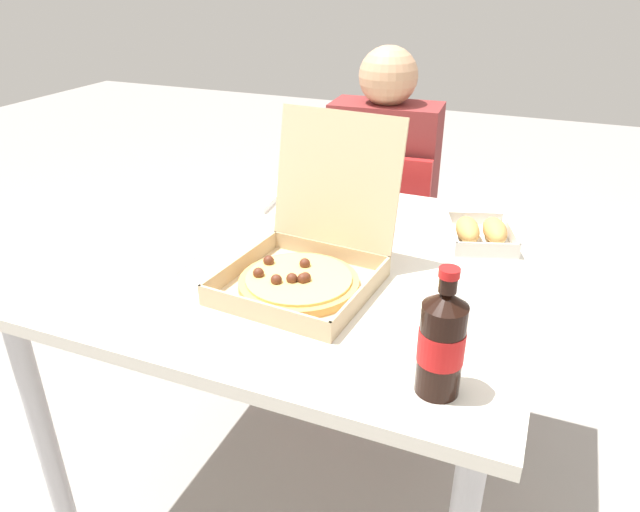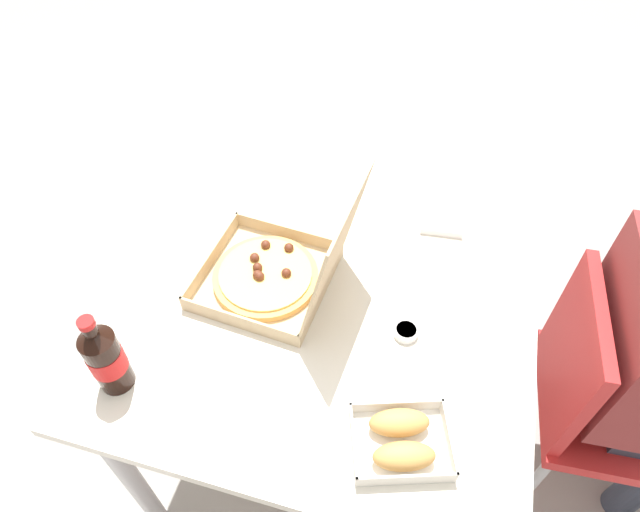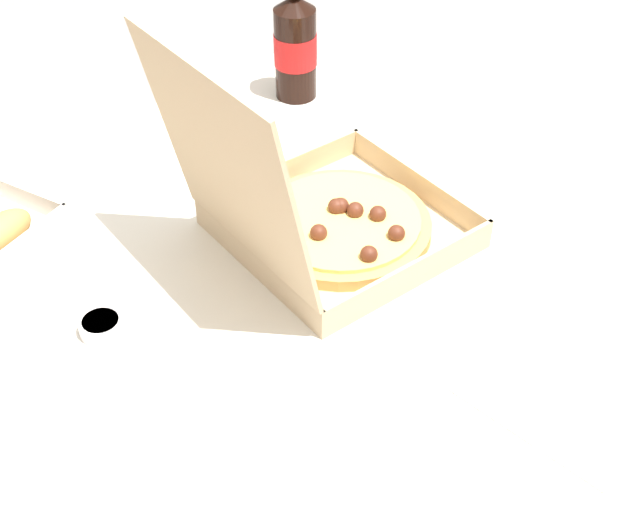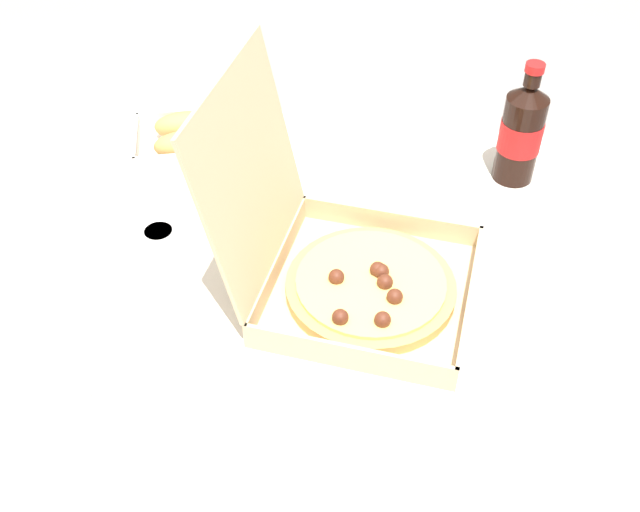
{
  "view_description": "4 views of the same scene",
  "coord_description": "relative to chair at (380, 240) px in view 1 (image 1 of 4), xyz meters",
  "views": [
    {
      "loc": [
        0.52,
        -1.13,
        1.38
      ],
      "look_at": [
        0.07,
        -0.04,
        0.78
      ],
      "focal_mm": 32.82,
      "sensor_mm": 36.0,
      "label": 1
    },
    {
      "loc": [
        0.84,
        0.2,
        1.82
      ],
      "look_at": [
        -0.01,
        -0.04,
        0.8
      ],
      "focal_mm": 31.13,
      "sensor_mm": 36.0,
      "label": 2
    },
    {
      "loc": [
        -0.61,
        0.51,
        1.53
      ],
      "look_at": [
        0.01,
        -0.06,
        0.81
      ],
      "focal_mm": 48.13,
      "sensor_mm": 36.0,
      "label": 3
    },
    {
      "loc": [
        -0.72,
        -0.22,
        1.57
      ],
      "look_at": [
        0.08,
        -0.08,
        0.82
      ],
      "focal_mm": 41.76,
      "sensor_mm": 36.0,
      "label": 4
    }
  ],
  "objects": [
    {
      "name": "napkin_pile",
      "position": [
        -0.24,
        -0.49,
        0.29
      ],
      "size": [
        0.12,
        0.12,
        0.02
      ],
      "primitive_type": "cube",
      "rotation": [
        0.0,
        0.0,
        0.1
      ],
      "color": "white",
      "rests_on": "dining_table"
    },
    {
      "name": "pizza_box_open",
      "position": [
        0.08,
        -0.85,
        0.33
      ],
      "size": [
        0.33,
        0.38,
        0.34
      ],
      "color": "tan",
      "rests_on": "dining_table"
    },
    {
      "name": "chair",
      "position": [
        0.0,
        0.0,
        0.0
      ],
      "size": [
        0.43,
        0.43,
        0.83
      ],
      "color": "red",
      "rests_on": "ground_plane"
    },
    {
      "name": "ground_plane",
      "position": [
        0.01,
        -0.72,
        -0.48
      ],
      "size": [
        10.0,
        10.0,
        0.0
      ],
      "primitive_type": "plane",
      "color": "gray"
    },
    {
      "name": "diner_person",
      "position": [
        -0.0,
        0.06,
        0.21
      ],
      "size": [
        0.37,
        0.42,
        1.15
      ],
      "color": "#333847",
      "rests_on": "ground_plane"
    },
    {
      "name": "dipping_sauce_cup",
      "position": [
        0.14,
        -0.52,
        0.29
      ],
      "size": [
        0.06,
        0.06,
        0.02
      ],
      "color": "white",
      "rests_on": "dining_table"
    },
    {
      "name": "paper_menu",
      "position": [
        -0.31,
        -0.85,
        0.28
      ],
      "size": [
        0.22,
        0.16,
        0.0
      ],
      "primitive_type": "cube",
      "rotation": [
        0.0,
        0.0,
        0.07
      ],
      "color": "white",
      "rests_on": "dining_table"
    },
    {
      "name": "bread_side_box",
      "position": [
        0.4,
        -0.49,
        0.31
      ],
      "size": [
        0.2,
        0.23,
        0.06
      ],
      "color": "white",
      "rests_on": "dining_table"
    },
    {
      "name": "cola_bottle",
      "position": [
        0.42,
        -1.09,
        0.38
      ],
      "size": [
        0.07,
        0.07,
        0.22
      ],
      "color": "black",
      "rests_on": "dining_table"
    },
    {
      "name": "dining_table",
      "position": [
        0.01,
        -0.72,
        0.2
      ],
      "size": [
        1.11,
        0.97,
        0.76
      ],
      "color": "silver",
      "rests_on": "ground_plane"
    }
  ]
}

